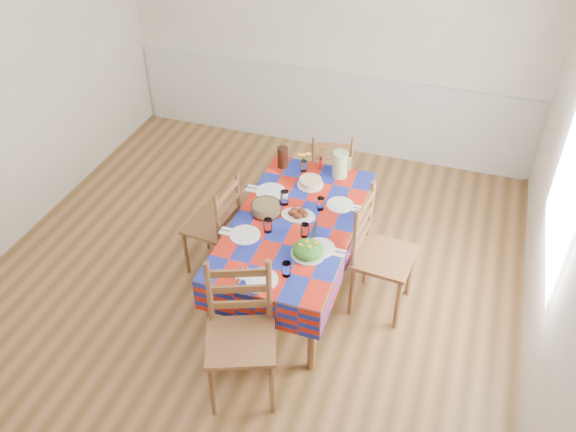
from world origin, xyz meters
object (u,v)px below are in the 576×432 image
at_px(chair_near, 241,336).
at_px(green_pitcher, 340,164).
at_px(chair_left, 216,226).
at_px(dining_table, 294,228).
at_px(tea_pitcher, 283,157).
at_px(chair_right, 379,255).
at_px(meat_platter, 298,214).
at_px(chair_far, 332,173).

bearing_deg(chair_near, green_pitcher, 62.71).
relative_size(chair_near, chair_left, 1.13).
xyz_separation_m(dining_table, tea_pitcher, (-0.35, 0.72, 0.17)).
relative_size(tea_pitcher, chair_right, 0.18).
height_order(dining_table, meat_platter, meat_platter).
height_order(chair_left, chair_right, chair_right).
height_order(green_pitcher, chair_right, chair_right).
xyz_separation_m(chair_left, chair_right, (1.39, 0.01, 0.06)).
bearing_deg(chair_right, tea_pitcher, 60.24).
bearing_deg(dining_table, chair_far, 89.46).
bearing_deg(chair_left, chair_right, 95.75).
bearing_deg(green_pitcher, chair_right, -54.72).
distance_m(green_pitcher, chair_near, 1.87).
bearing_deg(meat_platter, tea_pitcher, 118.67).
relative_size(meat_platter, green_pitcher, 1.19).
bearing_deg(tea_pitcher, dining_table, -64.23).
xyz_separation_m(green_pitcher, chair_far, (-0.16, 0.37, -0.35)).
bearing_deg(chair_near, dining_table, 67.70).
height_order(meat_platter, green_pitcher, green_pitcher).
height_order(dining_table, chair_right, chair_right).
distance_m(chair_far, chair_right, 1.30).
height_order(chair_near, chair_left, chair_near).
bearing_deg(chair_far, chair_left, 43.03).
relative_size(green_pitcher, chair_near, 0.22).
relative_size(meat_platter, chair_right, 0.27).
height_order(dining_table, chair_left, chair_left).
height_order(chair_far, chair_left, chair_left).
relative_size(green_pitcher, chair_far, 0.26).
distance_m(tea_pitcher, chair_left, 0.86).
bearing_deg(dining_table, chair_right, 0.32).
bearing_deg(meat_platter, chair_near, -91.27).
bearing_deg(green_pitcher, meat_platter, -103.81).
distance_m(green_pitcher, chair_far, 0.54).
xyz_separation_m(dining_table, green_pitcher, (0.17, 0.74, 0.19)).
bearing_deg(green_pitcher, tea_pitcher, -177.49).
height_order(meat_platter, chair_left, chair_left).
height_order(chair_far, chair_right, chair_right).
relative_size(tea_pitcher, chair_near, 0.18).
xyz_separation_m(green_pitcher, tea_pitcher, (-0.52, -0.02, -0.02)).
bearing_deg(dining_table, chair_left, -179.67).
xyz_separation_m(chair_far, chair_left, (-0.71, -1.11, 0.01)).
relative_size(chair_left, chair_right, 0.89).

